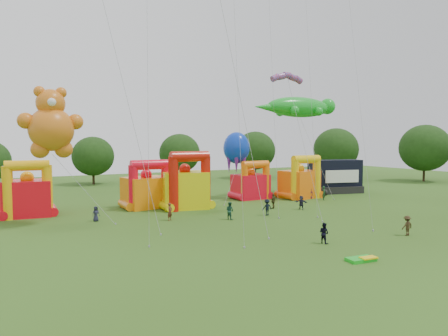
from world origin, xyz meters
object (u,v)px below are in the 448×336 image
bouncy_castle_0 (28,195)px  gecko_kite (304,121)px  stage_trailer (335,177)px  bouncy_castle_2 (186,187)px  spectator_4 (273,201)px  teddy_bear_kite (67,156)px  octopus_kite (233,171)px  spectator_0 (96,214)px

bouncy_castle_0 → gecko_kite: bearing=-0.7°
gecko_kite → stage_trailer: bearing=-5.9°
bouncy_castle_0 → bouncy_castle_2: bearing=-10.9°
stage_trailer → spectator_4: (-16.97, -7.38, -1.63)m
spectator_4 → teddy_bear_kite: bearing=-35.6°
octopus_kite → stage_trailer: bearing=-2.7°
bouncy_castle_2 → spectator_0: bouncy_castle_2 is taller
teddy_bear_kite → spectator_4: (23.22, -1.39, -5.89)m
stage_trailer → octopus_kite: (-17.99, 0.84, 1.53)m
stage_trailer → teddy_bear_kite: teddy_bear_kite is taller
octopus_kite → spectator_4: octopus_kite is taller
gecko_kite → spectator_4: (-11.08, -7.99, -10.27)m
stage_trailer → octopus_kite: octopus_kite is taller
bouncy_castle_0 → spectator_4: 27.89m
stage_trailer → gecko_kite: size_ratio=0.58×
spectator_4 → spectator_0: bearing=-38.4°
bouncy_castle_2 → octopus_kite: 8.97m
bouncy_castle_2 → spectator_0: bearing=-165.3°
bouncy_castle_2 → spectator_4: bearing=-28.9°
bouncy_castle_0 → stage_trailer: bearing=-1.4°
bouncy_castle_2 → gecko_kite: bearing=7.9°
octopus_kite → spectator_4: bearing=-82.9°
bouncy_castle_2 → teddy_bear_kite: 14.98m
teddy_bear_kite → gecko_kite: gecko_kite is taller
gecko_kite → spectator_0: 33.74m
bouncy_castle_0 → teddy_bear_kite: bearing=-64.8°
spectator_0 → spectator_4: bearing=-20.1°
spectator_4 → gecko_kite: bearing=-176.4°
bouncy_castle_0 → octopus_kite: octopus_kite is taller
octopus_kite → spectator_4: size_ratio=5.26×
bouncy_castle_2 → stage_trailer: size_ratio=0.80×
teddy_bear_kite → gecko_kite: 35.20m
teddy_bear_kite → octopus_kite: size_ratio=1.41×
bouncy_castle_2 → spectator_0: 11.70m
gecko_kite → spectator_0: bearing=-169.7°
bouncy_castle_0 → stage_trailer: 43.52m
gecko_kite → spectator_4: size_ratio=8.25×
bouncy_castle_2 → spectator_4: 10.79m
octopus_kite → spectator_0: octopus_kite is taller
bouncy_castle_2 → teddy_bear_kite: size_ratio=0.52×
spectator_4 → octopus_kite: bearing=-115.1°
bouncy_castle_0 → spectator_0: bouncy_castle_0 is taller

